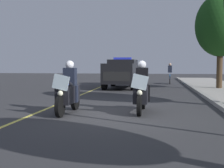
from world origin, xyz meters
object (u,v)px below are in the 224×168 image
object	(u,v)px
police_motorcycle_lead_right	(141,91)
police_suv	(122,72)
cyclist_background	(170,74)
police_motorcycle_lead_left	(68,92)
tree_far_back	(221,26)

from	to	relation	value
police_motorcycle_lead_right	police_suv	world-z (taller)	police_suv
police_motorcycle_lead_right	cyclist_background	distance (m)	14.52
police_motorcycle_lead_left	police_suv	xyz separation A→B (m)	(-10.23, 0.59, 0.37)
police_motorcycle_lead_left	police_motorcycle_lead_right	size ratio (longest dim) A/B	1.00
police_motorcycle_lead_right	police_motorcycle_lead_left	bearing A→B (deg)	-76.82
police_suv	police_motorcycle_lead_right	bearing A→B (deg)	10.29
police_suv	cyclist_background	size ratio (longest dim) A/B	2.82
tree_far_back	police_motorcycle_lead_right	bearing A→B (deg)	-24.93
police_motorcycle_lead_left	cyclist_background	xyz separation A→B (m)	(-14.98, 3.93, 0.14)
police_motorcycle_lead_left	police_suv	world-z (taller)	police_suv
police_motorcycle_lead_right	tree_far_back	world-z (taller)	tree_far_back
police_suv	tree_far_back	world-z (taller)	tree_far_back
cyclist_background	tree_far_back	distance (m)	6.50
cyclist_background	tree_far_back	world-z (taller)	tree_far_back
police_suv	cyclist_background	distance (m)	5.81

